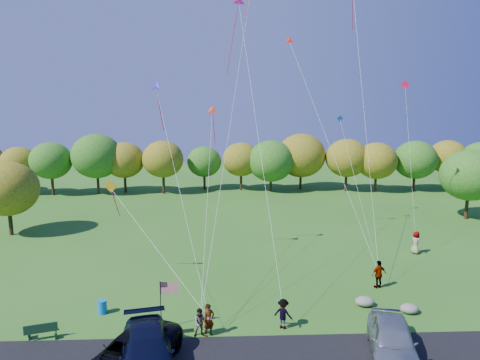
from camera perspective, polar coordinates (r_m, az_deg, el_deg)
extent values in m
plane|color=#2B5F1B|center=(24.71, 2.99, -18.98)|extent=(140.00, 140.00, 0.00)
cylinder|color=#362313|center=(67.09, -26.14, -0.49)|extent=(0.36, 0.36, 2.29)
ellipsoid|color=#235F19|center=(66.62, -26.36, 2.43)|extent=(7.08, 7.08, 6.38)
cylinder|color=#362313|center=(63.21, -23.34, -0.73)|extent=(0.36, 0.36, 2.56)
ellipsoid|color=#2C5E17|center=(62.79, -23.52, 1.92)|extent=(5.14, 5.14, 4.63)
cylinder|color=#362313|center=(62.45, -19.29, -0.55)|extent=(0.36, 0.36, 2.66)
ellipsoid|color=#2C5E17|center=(61.99, -19.46, 2.41)|extent=(5.93, 5.93, 5.34)
cylinder|color=#362313|center=(61.11, -14.56, -0.58)|extent=(0.36, 0.36, 2.56)
ellipsoid|color=#235F19|center=(60.66, -14.68, 2.27)|extent=(5.46, 5.46, 4.92)
cylinder|color=#362313|center=(60.83, -9.31, -0.39)|extent=(0.36, 0.36, 2.67)
ellipsoid|color=#2C5E17|center=(60.33, -9.40, 2.86)|extent=(6.57, 6.57, 5.92)
cylinder|color=#362313|center=(62.01, -4.50, -0.29)|extent=(0.36, 0.36, 2.26)
ellipsoid|color=#235F19|center=(61.54, -4.54, 2.62)|extent=(6.29, 6.29, 5.66)
cylinder|color=#362313|center=(60.32, -0.32, -0.55)|extent=(0.36, 0.36, 2.25)
ellipsoid|color=#2C5E17|center=(59.85, -0.32, 2.35)|extent=(5.99, 5.99, 5.39)
cylinder|color=#362313|center=(60.52, 4.45, -0.56)|extent=(0.36, 0.36, 2.21)
ellipsoid|color=#235F19|center=(60.10, 4.48, 1.96)|extent=(4.86, 4.86, 4.37)
cylinder|color=#362313|center=(62.33, 8.86, 0.07)|extent=(0.36, 0.36, 3.09)
ellipsoid|color=#2C5E17|center=(61.88, 8.94, 3.02)|extent=(5.19, 5.19, 4.67)
cylinder|color=#362313|center=(64.73, 13.08, -0.03)|extent=(0.36, 0.36, 2.40)
ellipsoid|color=#235F19|center=(64.33, 13.17, 2.41)|extent=(4.86, 4.86, 4.37)
cylinder|color=#362313|center=(64.86, 18.22, 0.10)|extent=(0.36, 0.36, 3.16)
ellipsoid|color=#2C5E17|center=(64.38, 18.40, 3.36)|extent=(6.59, 6.59, 5.93)
cylinder|color=#362313|center=(64.95, 22.64, -0.16)|extent=(0.36, 0.36, 3.16)
ellipsoid|color=#2C5E17|center=(64.52, 22.82, 2.61)|extent=(4.85, 4.85, 4.37)
cylinder|color=#362313|center=(70.05, 24.77, 0.33)|extent=(0.36, 0.36, 3.07)
ellipsoid|color=#235F19|center=(69.59, 25.00, 3.47)|extent=(7.14, 7.14, 6.42)
cylinder|color=#362313|center=(72.56, 28.54, 0.04)|extent=(0.36, 0.36, 2.33)
ellipsoid|color=#235F19|center=(72.17, 28.73, 2.38)|extent=(5.63, 5.63, 5.07)
cylinder|color=#362313|center=(45.54, -28.28, -4.88)|extent=(0.36, 0.36, 2.60)
ellipsoid|color=#2C5E17|center=(44.92, -28.59, -1.02)|extent=(5.60, 5.60, 5.04)
cylinder|color=#362313|center=(51.86, 27.99, -3.08)|extent=(0.36, 0.36, 2.80)
ellipsoid|color=#235F19|center=(51.29, 28.28, 0.57)|extent=(6.00, 6.00, 5.40)
imported|color=black|center=(21.28, -14.37, -21.69)|extent=(4.61, 6.42, 1.62)
imported|color=black|center=(21.13, -12.33, -21.69)|extent=(3.58, 6.31, 1.73)
imported|color=#9DA4A8|center=(22.87, 19.66, -19.40)|extent=(3.28, 5.53, 1.77)
imported|color=#4C4C59|center=(23.51, -4.18, -18.14)|extent=(0.77, 0.71, 1.77)
imported|color=#4C4C59|center=(23.59, -5.29, -18.40)|extent=(0.79, 0.64, 1.52)
imported|color=#4C4C59|center=(24.31, 5.78, -17.32)|extent=(1.23, 1.06, 1.65)
imported|color=#4C4C59|center=(30.36, 18.02, -11.86)|extent=(1.19, 0.80, 1.88)
imported|color=#4C4C59|center=(38.06, 22.38, -7.72)|extent=(0.94, 1.09, 1.88)
cube|color=#173F20|center=(25.61, -24.85, -17.87)|extent=(1.58, 0.57, 0.05)
cube|color=#173F20|center=(25.36, -25.04, -17.49)|extent=(1.57, 0.52, 0.49)
cube|color=#173F20|center=(25.95, -26.27, -18.07)|extent=(0.18, 0.41, 0.38)
cube|color=#173F20|center=(25.46, -23.34, -18.41)|extent=(0.18, 0.41, 0.38)
cylinder|color=blue|center=(27.10, -17.90, -15.80)|extent=(0.53, 0.53, 0.80)
cylinder|color=black|center=(24.26, -10.52, -16.12)|extent=(0.05, 0.05, 2.71)
cube|color=red|center=(23.79, -9.40, -14.04)|extent=(0.98, 0.65, 0.02)
cube|color=navy|center=(23.76, -10.13, -13.58)|extent=(0.39, 0.02, 0.30)
ellipsoid|color=gray|center=(27.83, 16.28, -15.27)|extent=(1.15, 0.90, 0.58)
ellipsoid|color=slate|center=(27.80, 21.65, -15.64)|extent=(1.05, 0.87, 0.55)
cone|color=#E7197A|center=(36.02, -0.18, 22.84)|extent=(1.23, 0.85, 1.13)
cone|color=#1E14C9|center=(31.69, -11.15, 12.15)|extent=(0.92, 0.67, 0.87)
cone|color=red|center=(38.09, 6.60, 18.01)|extent=(0.82, 0.35, 0.78)
cube|color=#D30E41|center=(37.27, 21.16, 11.76)|extent=(0.58, 0.54, 0.75)
cube|color=#F2A214|center=(29.89, -16.91, -0.83)|extent=(0.89, 0.28, 0.88)
cube|color=#1248B7|center=(40.70, 13.18, 8.00)|extent=(0.60, 0.19, 0.59)
cone|color=red|center=(33.15, -3.71, 9.30)|extent=(0.89, 0.48, 0.79)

